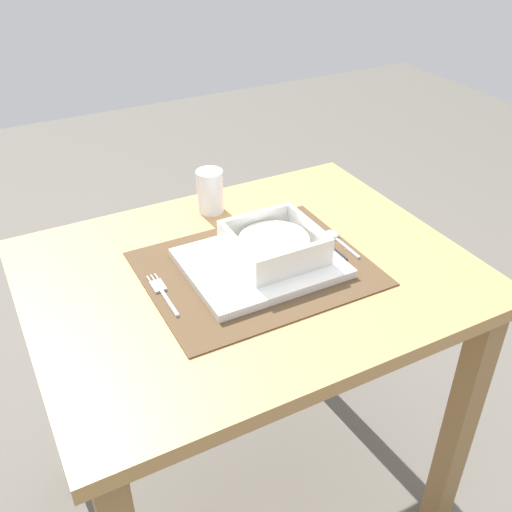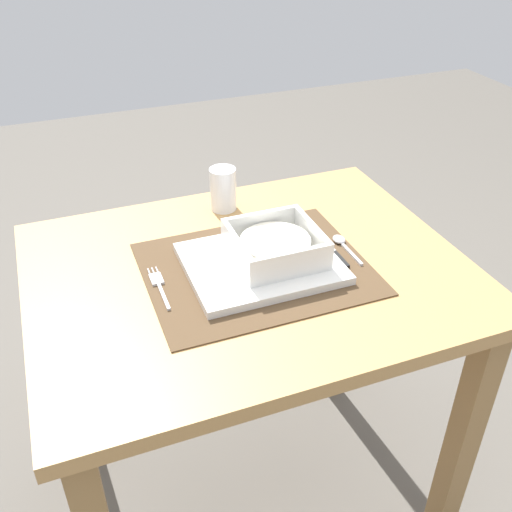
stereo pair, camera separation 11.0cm
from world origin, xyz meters
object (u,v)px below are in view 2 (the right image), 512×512
at_px(fork, 159,284).
at_px(drinking_glass, 223,191).
at_px(dining_table, 249,316).
at_px(butter_knife, 333,251).
at_px(spoon, 342,242).
at_px(porridge_bowl, 275,247).

relative_size(fork, drinking_glass, 1.39).
relative_size(dining_table, fork, 6.17).
relative_size(dining_table, butter_knife, 6.05).
bearing_deg(spoon, porridge_bowl, -171.32).
xyz_separation_m(dining_table, drinking_glass, (0.03, 0.24, 0.16)).
relative_size(dining_table, drinking_glass, 8.58).
bearing_deg(drinking_glass, spoon, -53.47).
height_order(fork, butter_knife, butter_knife).
distance_m(butter_knife, drinking_glass, 0.29).
xyz_separation_m(dining_table, porridge_bowl, (0.05, -0.01, 0.16)).
bearing_deg(porridge_bowl, spoon, 5.01).
distance_m(fork, butter_knife, 0.35).
relative_size(fork, spoon, 1.23).
relative_size(porridge_bowl, spoon, 1.48).
xyz_separation_m(dining_table, butter_knife, (0.17, -0.02, 0.13)).
relative_size(spoon, butter_knife, 0.80).
bearing_deg(fork, butter_knife, -2.94).
height_order(porridge_bowl, drinking_glass, drinking_glass).
bearing_deg(drinking_glass, porridge_bowl, -84.97).
bearing_deg(drinking_glass, fork, -130.63).
bearing_deg(porridge_bowl, butter_knife, -3.60).
bearing_deg(butter_knife, fork, -179.54).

